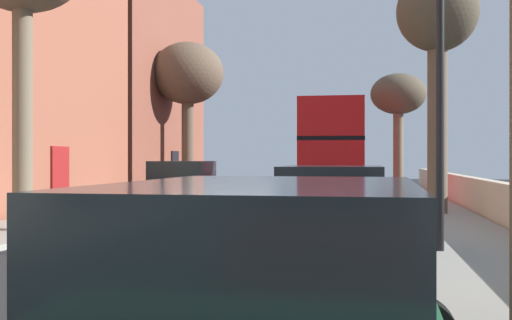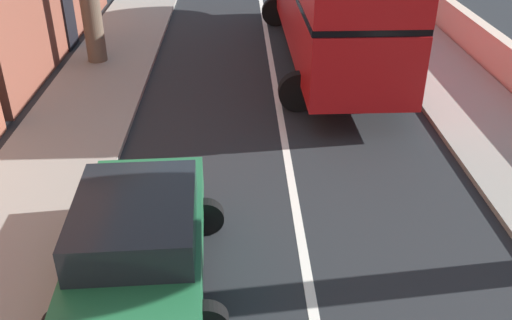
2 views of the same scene
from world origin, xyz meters
TOP-DOWN VIEW (x-y plane):
  - parked_car_green_left_3 at (-2.50, 6.29)m, footprint 2.60×4.02m

SIDE VIEW (x-z plane):
  - parked_car_green_left_3 at x=-2.50m, z-range 0.11..1.75m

